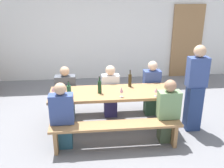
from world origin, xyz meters
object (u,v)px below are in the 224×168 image
at_px(tasting_table, 112,96).
at_px(wine_glass_2, 156,90).
at_px(bench_far, 109,97).
at_px(wine_bottle_2, 100,87).
at_px(wine_bottle_0, 130,80).
at_px(seated_guest_far_1, 110,92).
at_px(seated_guest_far_0, 66,94).
at_px(wine_bottle_1, 69,91).
at_px(wooden_door, 187,42).
at_px(seated_guest_far_2, 151,89).
at_px(wine_glass_0, 53,89).
at_px(seated_guest_near_0, 62,117).
at_px(seated_guest_near_1, 168,113).
at_px(wine_glass_1, 121,90).
at_px(standing_host, 195,90).
at_px(bench_near, 116,129).

xyz_separation_m(tasting_table, wine_glass_2, (0.75, -0.28, 0.19)).
height_order(bench_far, wine_bottle_2, wine_bottle_2).
bearing_deg(wine_bottle_0, seated_guest_far_1, 140.91).
height_order(seated_guest_far_0, seated_guest_far_1, seated_guest_far_0).
relative_size(wine_bottle_1, wine_bottle_2, 0.94).
bearing_deg(wooden_door, seated_guest_far_2, -124.39).
height_order(wooden_door, wine_bottle_1, wooden_door).
bearing_deg(tasting_table, wine_glass_0, -176.71).
bearing_deg(seated_guest_far_0, bench_far, 99.70).
height_order(bench_far, seated_guest_far_1, seated_guest_far_1).
distance_m(tasting_table, wine_glass_0, 1.06).
bearing_deg(seated_guest_near_0, seated_guest_far_1, -40.65).
distance_m(wine_bottle_2, seated_guest_far_0, 0.93).
height_order(bench_far, wine_glass_0, wine_glass_0).
relative_size(bench_far, seated_guest_near_1, 1.92).
bearing_deg(bench_far, seated_guest_far_1, -82.22).
bearing_deg(wine_bottle_2, wine_glass_2, -14.26).
relative_size(tasting_table, wine_bottle_0, 6.91).
distance_m(tasting_table, seated_guest_far_2, 1.03).
relative_size(wine_glass_0, seated_guest_near_1, 0.14).
distance_m(bench_far, wine_glass_0, 1.37).
height_order(seated_guest_near_0, seated_guest_far_1, seated_guest_near_0).
distance_m(tasting_table, seated_guest_near_1, 1.06).
relative_size(wine_bottle_2, wine_glass_2, 2.06).
relative_size(wine_glass_0, seated_guest_far_1, 0.15).
distance_m(wine_bottle_0, seated_guest_far_1, 0.57).
relative_size(wine_glass_0, seated_guest_far_2, 0.14).
height_order(wine_bottle_2, seated_guest_near_0, seated_guest_near_0).
relative_size(tasting_table, seated_guest_far_1, 2.08).
xyz_separation_m(wine_bottle_2, seated_guest_far_1, (0.25, 0.56, -0.35)).
relative_size(wine_glass_1, wine_glass_2, 1.19).
height_order(wine_bottle_1, standing_host, standing_host).
bearing_deg(bench_near, seated_guest_far_2, 53.66).
relative_size(wine_bottle_0, seated_guest_far_2, 0.28).
relative_size(wine_glass_2, seated_guest_near_0, 0.13).
bearing_deg(wooden_door, wine_bottle_2, -132.96).
height_order(wine_glass_0, wine_glass_1, wine_glass_1).
relative_size(bench_near, seated_guest_far_2, 1.87).
distance_m(bench_far, wine_bottle_0, 0.77).
relative_size(bench_near, wine_bottle_2, 6.86).
bearing_deg(wine_glass_2, wine_bottle_1, 175.47).
bearing_deg(tasting_table, bench_near, -90.00).
bearing_deg(seated_guest_far_1, bench_near, -0.99).
distance_m(seated_guest_near_1, standing_host, 0.73).
height_order(wine_bottle_2, standing_host, standing_host).
relative_size(bench_near, seated_guest_far_1, 1.99).
distance_m(wine_glass_2, seated_guest_far_2, 0.87).
distance_m(wine_glass_1, seated_guest_near_1, 0.88).
xyz_separation_m(wine_glass_0, wine_glass_1, (1.18, -0.19, 0.01)).
relative_size(wine_bottle_2, standing_host, 0.20).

